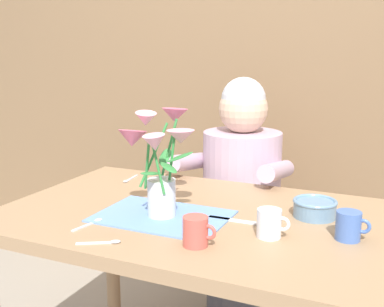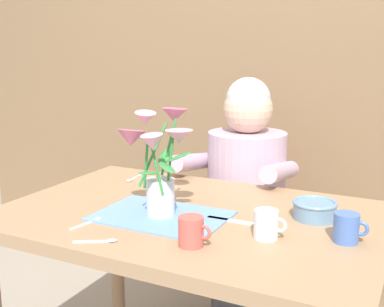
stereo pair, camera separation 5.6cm
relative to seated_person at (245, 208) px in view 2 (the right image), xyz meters
name	(u,v)px [view 2 (the right image)]	position (x,y,z in m)	size (l,w,h in m)	color
wood_panel_backdrop	(287,49)	(0.04, 0.43, 0.69)	(4.00, 0.10, 2.50)	brown
dining_table	(190,241)	(0.04, -0.62, 0.08)	(1.20, 0.80, 0.74)	#9E7A56
seated_person	(245,208)	(0.00, 0.00, 0.00)	(0.45, 0.47, 1.14)	#4C4C56
striped_placemat	(161,216)	(-0.02, -0.69, 0.18)	(0.40, 0.28, 0.01)	#6B93D1
flower_vase	(158,159)	(-0.03, -0.69, 0.36)	(0.23, 0.26, 0.33)	silver
ceramic_bowl	(315,209)	(0.41, -0.50, 0.21)	(0.14, 0.14, 0.06)	#6689A8
dinner_knife	(237,222)	(0.21, -0.64, 0.18)	(0.19, 0.02, 0.01)	silver
tea_cup	(267,224)	(0.32, -0.72, 0.22)	(0.09, 0.07, 0.08)	silver
ceramic_mug	(347,228)	(0.52, -0.65, 0.22)	(0.09, 0.07, 0.08)	#476BB7
coffee_cup	(192,231)	(0.16, -0.85, 0.22)	(0.09, 0.07, 0.08)	#CC564C
spoon_0	(328,205)	(0.42, -0.36, 0.18)	(0.02, 0.12, 0.01)	silver
spoon_1	(91,221)	(-0.19, -0.83, 0.18)	(0.03, 0.12, 0.01)	silver
spoon_2	(102,241)	(-0.07, -0.94, 0.18)	(0.11, 0.07, 0.01)	silver
spoon_3	(132,179)	(-0.34, -0.37, 0.18)	(0.03, 0.12, 0.01)	silver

